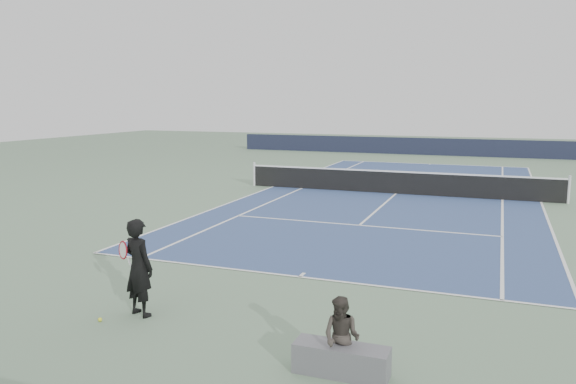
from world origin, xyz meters
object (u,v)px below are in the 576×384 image
(spectator_bench, at_px, (341,348))
(tennis_net, at_px, (396,182))
(tennis_player, at_px, (139,267))
(tennis_ball, at_px, (100,320))

(spectator_bench, bearing_deg, tennis_net, 97.23)
(tennis_player, bearing_deg, spectator_bench, -12.53)
(tennis_net, bearing_deg, spectator_bench, -82.77)
(tennis_net, relative_size, tennis_ball, 177.64)
(spectator_bench, bearing_deg, tennis_player, 167.47)
(tennis_net, xyz_separation_m, tennis_player, (-1.95, -14.92, 0.38))
(tennis_ball, distance_m, spectator_bench, 4.45)
(tennis_net, bearing_deg, tennis_ball, -98.91)
(tennis_net, height_order, tennis_player, tennis_player)
(tennis_ball, bearing_deg, tennis_net, 81.09)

